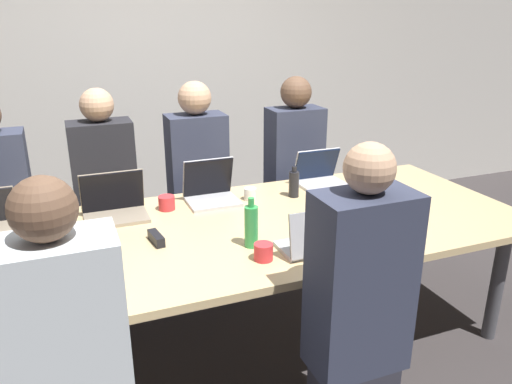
{
  "coord_description": "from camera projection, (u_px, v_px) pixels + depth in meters",
  "views": [
    {
      "loc": [
        -0.67,
        -2.35,
        1.86
      ],
      "look_at": [
        0.3,
        0.1,
        0.92
      ],
      "focal_mm": 35.0,
      "sensor_mm": 36.0,
      "label": 1
    }
  ],
  "objects": [
    {
      "name": "ground_plane",
      "position": [
        215.0,
        352.0,
        2.91
      ],
      "size": [
        24.0,
        24.0,
        0.0
      ],
      "primitive_type": "plane",
      "color": "#383333"
    },
    {
      "name": "bottle_near_midright",
      "position": [
        251.0,
        226.0,
        2.45
      ],
      "size": [
        0.07,
        0.07,
        0.26
      ],
      "color": "green",
      "rests_on": "conference_table"
    },
    {
      "name": "laptop_near_midright",
      "position": [
        315.0,
        239.0,
        2.4
      ],
      "size": [
        0.32,
        0.23,
        0.24
      ],
      "rotation": [
        0.0,
        0.0,
        3.14
      ],
      "color": "#B7B7BC",
      "rests_on": "conference_table"
    },
    {
      "name": "cup_near_midright",
      "position": [
        263.0,
        252.0,
        2.33
      ],
      "size": [
        0.09,
        0.09,
        0.08
      ],
      "color": "red",
      "rests_on": "conference_table"
    },
    {
      "name": "person_far_left",
      "position": [
        1.0,
        218.0,
        3.03
      ],
      "size": [
        0.4,
        0.24,
        1.43
      ],
      "color": "#2D2D38",
      "rests_on": "ground_plane"
    },
    {
      "name": "bottle_far_midleft",
      "position": [
        63.0,
        221.0,
        2.55
      ],
      "size": [
        0.07,
        0.07,
        0.21
      ],
      "color": "green",
      "rests_on": "conference_table"
    },
    {
      "name": "bottle_far_right",
      "position": [
        294.0,
        184.0,
        3.13
      ],
      "size": [
        0.06,
        0.06,
        0.2
      ],
      "color": "black",
      "rests_on": "conference_table"
    },
    {
      "name": "person_far_right",
      "position": [
        294.0,
        176.0,
        3.78
      ],
      "size": [
        0.4,
        0.24,
        1.45
      ],
      "color": "#2D2D38",
      "rests_on": "ground_plane"
    },
    {
      "name": "stapler",
      "position": [
        156.0,
        238.0,
        2.51
      ],
      "size": [
        0.06,
        0.15,
        0.05
      ],
      "rotation": [
        0.0,
        0.0,
        0.13
      ],
      "color": "black",
      "rests_on": "conference_table"
    },
    {
      "name": "person_far_center",
      "position": [
        198.0,
        187.0,
        3.54
      ],
      "size": [
        0.4,
        0.24,
        1.45
      ],
      "color": "#2D2D38",
      "rests_on": "ground_plane"
    },
    {
      "name": "cup_far_center",
      "position": [
        250.0,
        194.0,
        3.09
      ],
      "size": [
        0.08,
        0.08,
        0.08
      ],
      "color": "white",
      "rests_on": "conference_table"
    },
    {
      "name": "curtain_wall",
      "position": [
        138.0,
        72.0,
        4.28
      ],
      "size": [
        12.0,
        0.06,
        2.8
      ],
      "color": "beige",
      "rests_on": "ground_plane"
    },
    {
      "name": "cup_far_midleft",
      "position": [
        167.0,
        203.0,
        2.94
      ],
      "size": [
        0.1,
        0.1,
        0.08
      ],
      "color": "red",
      "rests_on": "conference_table"
    },
    {
      "name": "person_far_midleft",
      "position": [
        107.0,
        200.0,
        3.33
      ],
      "size": [
        0.4,
        0.24,
        1.44
      ],
      "color": "#2D2D38",
      "rests_on": "ground_plane"
    },
    {
      "name": "laptop_far_right",
      "position": [
        319.0,
        174.0,
        3.38
      ],
      "size": [
        0.31,
        0.24,
        0.24
      ],
      "color": "silver",
      "rests_on": "conference_table"
    },
    {
      "name": "laptop_far_midleft",
      "position": [
        114.0,
        204.0,
        2.82
      ],
      "size": [
        0.35,
        0.25,
        0.26
      ],
      "color": "gray",
      "rests_on": "conference_table"
    },
    {
      "name": "laptop_far_center",
      "position": [
        210.0,
        189.0,
        3.06
      ],
      "size": [
        0.31,
        0.26,
        0.26
      ],
      "color": "#B7B7BC",
      "rests_on": "conference_table"
    },
    {
      "name": "conference_table",
      "position": [
        211.0,
        241.0,
        2.67
      ],
      "size": [
        3.57,
        1.29,
        0.77
      ],
      "color": "#D6B77F",
      "rests_on": "ground_plane"
    },
    {
      "name": "person_near_midright",
      "position": [
        358.0,
        315.0,
        2.07
      ],
      "size": [
        0.4,
        0.24,
        1.42
      ],
      "rotation": [
        0.0,
        0.0,
        3.14
      ],
      "color": "#2D2D38",
      "rests_on": "ground_plane"
    },
    {
      "name": "laptop_near_left",
      "position": [
        42.0,
        285.0,
        1.97
      ],
      "size": [
        0.32,
        0.27,
        0.27
      ],
      "rotation": [
        0.0,
        0.0,
        3.14
      ],
      "color": "silver",
      "rests_on": "conference_table"
    }
  ]
}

